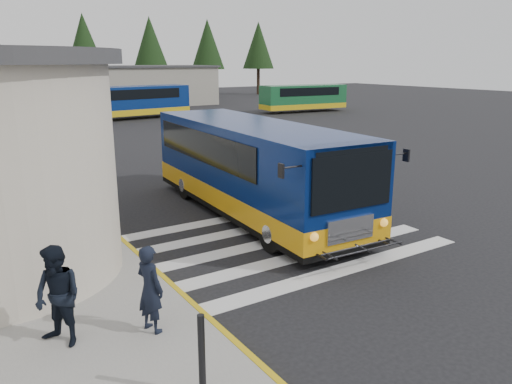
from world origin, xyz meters
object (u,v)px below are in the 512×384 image
pedestrian_b (58,297)px  pedestrian_a (150,289)px  bollard (202,355)px  far_bus_a (136,100)px  transit_bus (253,172)px  far_bus_b (303,97)px

pedestrian_b → pedestrian_a: bearing=42.5°
pedestrian_b → bollard: 2.80m
far_bus_a → pedestrian_a: bearing=154.4°
bollard → pedestrian_a: bearing=88.8°
far_bus_a → pedestrian_b: bearing=152.1°
transit_bus → bollard: bearing=-123.6°
transit_bus → pedestrian_a: transit_bus is taller
pedestrian_a → far_bus_a: (11.70, 33.33, 0.55)m
pedestrian_a → transit_bus: bearing=-65.4°
bollard → pedestrian_b: bearing=119.4°
far_bus_b → pedestrian_b: bearing=141.8°
pedestrian_b → far_bus_b: (28.32, 29.74, 0.39)m
transit_bus → far_bus_b: 32.90m
far_bus_a → far_bus_b: size_ratio=1.07×
pedestrian_a → far_bus_b: 40.40m
pedestrian_a → pedestrian_b: 1.47m
transit_bus → pedestrian_b: 8.37m
transit_bus → far_bus_b: size_ratio=1.21×
far_bus_b → transit_bus: bearing=144.6°
far_bus_a → far_bus_b: bearing=-108.1°
transit_bus → pedestrian_a: 7.54m
transit_bus → pedestrian_a: size_ratio=6.58×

